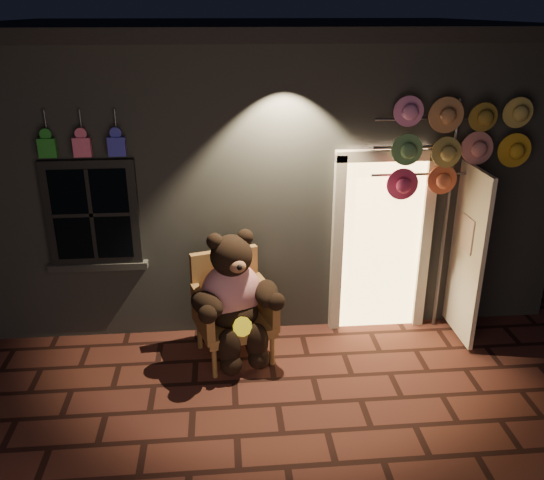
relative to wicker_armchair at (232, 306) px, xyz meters
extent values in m
plane|color=#4C231D|center=(0.42, -0.99, -0.58)|extent=(60.00, 60.00, 0.00)
cube|color=slate|center=(0.42, 3.01, 1.07)|extent=(7.00, 5.00, 3.30)
cube|color=black|center=(0.42, 3.01, 2.80)|extent=(7.30, 5.30, 0.16)
cube|color=black|center=(-1.48, 0.47, 0.97)|extent=(1.00, 0.10, 1.20)
cube|color=black|center=(-1.48, 0.44, 0.97)|extent=(0.82, 0.06, 1.02)
cube|color=slate|center=(-1.48, 0.47, 0.34)|extent=(1.10, 0.14, 0.08)
cube|color=#F5C46E|center=(1.77, 0.49, 0.47)|extent=(0.92, 0.10, 2.10)
cube|color=beige|center=(1.25, 0.45, 0.47)|extent=(0.12, 0.12, 2.20)
cube|color=beige|center=(2.29, 0.45, 0.47)|extent=(0.12, 0.12, 2.20)
cube|color=beige|center=(1.77, 0.45, 1.55)|extent=(1.16, 0.12, 0.12)
cube|color=beige|center=(2.67, 0.11, 0.47)|extent=(0.05, 0.80, 2.00)
cube|color=#238225|center=(-1.83, 0.39, 1.72)|extent=(0.18, 0.07, 0.20)
cylinder|color=#59595E|center=(-1.83, 0.45, 1.97)|extent=(0.02, 0.02, 0.25)
cube|color=#DB5A80|center=(-1.48, 0.39, 1.72)|extent=(0.18, 0.07, 0.20)
cylinder|color=#59595E|center=(-1.48, 0.45, 1.97)|extent=(0.02, 0.02, 0.25)
cube|color=#3333B2|center=(-1.13, 0.39, 1.72)|extent=(0.18, 0.07, 0.20)
cylinder|color=#59595E|center=(-1.13, 0.45, 1.97)|extent=(0.02, 0.02, 0.25)
cube|color=olive|center=(0.03, -0.09, -0.18)|extent=(0.93, 0.89, 0.11)
cube|color=olive|center=(-0.07, 0.22, 0.20)|extent=(0.75, 0.30, 0.76)
cube|color=olive|center=(-0.31, -0.21, 0.04)|extent=(0.27, 0.65, 0.43)
cube|color=olive|center=(0.38, -0.01, 0.04)|extent=(0.27, 0.65, 0.43)
cylinder|color=olive|center=(-0.20, -0.47, -0.41)|extent=(0.05, 0.05, 0.35)
cylinder|color=olive|center=(0.42, -0.29, -0.41)|extent=(0.05, 0.05, 0.35)
cylinder|color=olive|center=(-0.37, 0.11, -0.41)|extent=(0.05, 0.05, 0.35)
cylinder|color=olive|center=(0.25, 0.29, -0.41)|extent=(0.05, 0.05, 0.35)
ellipsoid|color=#B9132D|center=(0.00, -0.05, 0.20)|extent=(0.78, 0.69, 0.69)
ellipsoid|color=black|center=(0.02, -0.13, -0.01)|extent=(0.65, 0.60, 0.33)
sphere|color=black|center=(0.01, -0.10, 0.65)|extent=(0.55, 0.55, 0.45)
sphere|color=black|center=(-0.15, -0.12, 0.83)|extent=(0.17, 0.17, 0.17)
sphere|color=black|center=(0.16, -0.02, 0.83)|extent=(0.17, 0.17, 0.17)
ellipsoid|color=#915D42|center=(0.07, -0.29, 0.61)|extent=(0.20, 0.17, 0.14)
ellipsoid|color=black|center=(-0.26, -0.35, 0.22)|extent=(0.47, 0.51, 0.25)
ellipsoid|color=black|center=(0.38, -0.16, 0.22)|extent=(0.28, 0.47, 0.25)
ellipsoid|color=black|center=(-0.05, -0.45, -0.24)|extent=(0.25, 0.25, 0.43)
ellipsoid|color=black|center=(0.25, -0.36, -0.24)|extent=(0.25, 0.25, 0.43)
sphere|color=black|center=(-0.03, -0.50, -0.41)|extent=(0.23, 0.23, 0.23)
sphere|color=black|center=(0.27, -0.42, -0.41)|extent=(0.23, 0.23, 0.23)
cylinder|color=yellow|center=(0.10, -0.41, -0.03)|extent=(0.23, 0.14, 0.21)
cylinder|color=#59595E|center=(2.49, 0.39, 0.79)|extent=(0.04, 0.04, 2.74)
cylinder|color=#59595E|center=(2.18, 0.37, 1.96)|extent=(1.22, 0.03, 0.03)
cylinder|color=#59595E|center=(2.18, 0.37, 1.65)|extent=(1.22, 0.03, 0.03)
cylinder|color=#59595E|center=(2.18, 0.37, 1.35)|extent=(1.22, 0.03, 0.03)
cylinder|color=pink|center=(1.92, 0.31, 2.01)|extent=(0.35, 0.11, 0.35)
cylinder|color=#AE774C|center=(2.32, 0.28, 2.01)|extent=(0.35, 0.11, 0.35)
cylinder|color=olive|center=(2.73, 0.25, 2.01)|extent=(0.35, 0.11, 0.35)
cylinder|color=tan|center=(3.14, 0.31, 2.01)|extent=(0.35, 0.11, 0.35)
cylinder|color=#5A8E58|center=(1.92, 0.28, 1.65)|extent=(0.35, 0.11, 0.35)
cylinder|color=#A28F49|center=(2.32, 0.25, 1.65)|extent=(0.35, 0.11, 0.35)
cylinder|color=#CD7A7C|center=(2.73, 0.31, 1.65)|extent=(0.35, 0.11, 0.35)
cylinder|color=gold|center=(3.14, 0.28, 1.65)|extent=(0.35, 0.11, 0.35)
cylinder|color=#C93262|center=(1.92, 0.25, 1.30)|extent=(0.35, 0.11, 0.35)
cylinder|color=#C95F3F|center=(2.32, 0.31, 1.30)|extent=(0.35, 0.11, 0.35)
camera|label=1|loc=(-0.05, -5.62, 3.05)|focal=38.00mm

